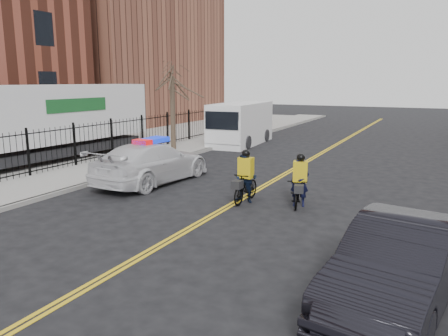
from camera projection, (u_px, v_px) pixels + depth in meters
ground at (204, 220)px, 12.56m from camera, size 120.00×120.00×0.00m
center_line_left at (290, 170)px, 19.59m from camera, size 0.10×60.00×0.01m
center_line_right at (293, 170)px, 19.52m from camera, size 0.10×60.00×0.01m
sidewalk at (154, 156)px, 22.86m from camera, size 3.00×60.00×0.15m
curb at (178, 158)px, 22.20m from camera, size 0.20×60.00×0.15m
iron_fence at (131, 137)px, 23.34m from camera, size 0.12×28.00×2.00m
lot_pad at (18, 144)px, 27.52m from camera, size 18.00×60.00×0.02m
warehouse_far at (118, 48)px, 42.35m from camera, size 14.00×18.00×14.00m
street_tree at (172, 88)px, 23.97m from camera, size 3.20×3.20×4.80m
police_cruiser at (152, 162)px, 17.10m from camera, size 2.55×5.61×1.75m
dark_sedan at (399, 263)px, 7.74m from camera, size 2.35×4.93×1.56m
cargo_van at (240, 124)px, 27.29m from camera, size 2.69×6.29×2.58m
semi_trailer at (46, 119)px, 21.24m from camera, size 2.98×12.13×3.75m
cyclist_near at (300, 188)px, 13.92m from camera, size 1.02×1.83×1.71m
cyclist_far at (246, 182)px, 14.31m from camera, size 0.80×1.75×1.77m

